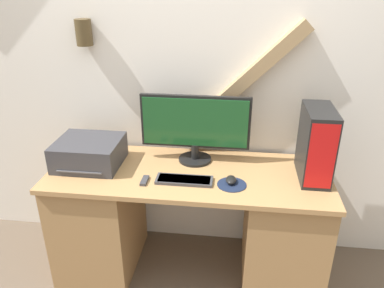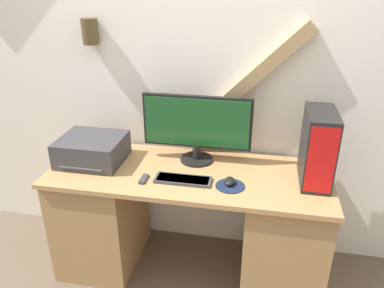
{
  "view_description": "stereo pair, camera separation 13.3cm",
  "coord_description": "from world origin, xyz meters",
  "px_view_note": "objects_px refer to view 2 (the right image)",
  "views": [
    {
      "loc": [
        0.27,
        -1.66,
        1.87
      ],
      "look_at": [
        0.02,
        0.32,
        0.95
      ],
      "focal_mm": 35.0,
      "sensor_mm": 36.0,
      "label": 1
    },
    {
      "loc": [
        0.4,
        -1.64,
        1.87
      ],
      "look_at": [
        0.02,
        0.32,
        0.95
      ],
      "focal_mm": 35.0,
      "sensor_mm": 36.0,
      "label": 2
    }
  ],
  "objects_px": {
    "mouse": "(230,181)",
    "printer": "(92,150)",
    "computer_tower": "(318,148)",
    "remote_control": "(144,179)",
    "monitor": "(197,125)",
    "keyboard": "(183,180)"
  },
  "relations": [
    {
      "from": "monitor",
      "to": "printer",
      "type": "height_order",
      "value": "monitor"
    },
    {
      "from": "mouse",
      "to": "printer",
      "type": "bearing_deg",
      "value": 171.81
    },
    {
      "from": "remote_control",
      "to": "monitor",
      "type": "bearing_deg",
      "value": 50.24
    },
    {
      "from": "remote_control",
      "to": "keyboard",
      "type": "bearing_deg",
      "value": 7.93
    },
    {
      "from": "monitor",
      "to": "mouse",
      "type": "xyz_separation_m",
      "value": [
        0.24,
        -0.26,
        -0.22
      ]
    },
    {
      "from": "remote_control",
      "to": "mouse",
      "type": "bearing_deg",
      "value": 5.35
    },
    {
      "from": "printer",
      "to": "remote_control",
      "type": "xyz_separation_m",
      "value": [
        0.39,
        -0.17,
        -0.07
      ]
    },
    {
      "from": "monitor",
      "to": "computer_tower",
      "type": "height_order",
      "value": "monitor"
    },
    {
      "from": "printer",
      "to": "remote_control",
      "type": "height_order",
      "value": "printer"
    },
    {
      "from": "mouse",
      "to": "remote_control",
      "type": "distance_m",
      "value": 0.5
    },
    {
      "from": "keyboard",
      "to": "monitor",
      "type": "bearing_deg",
      "value": 83.71
    },
    {
      "from": "keyboard",
      "to": "mouse",
      "type": "relative_size",
      "value": 3.59
    },
    {
      "from": "mouse",
      "to": "computer_tower",
      "type": "distance_m",
      "value": 0.53
    },
    {
      "from": "computer_tower",
      "to": "remote_control",
      "type": "xyz_separation_m",
      "value": [
        -0.97,
        -0.18,
        -0.2
      ]
    },
    {
      "from": "computer_tower",
      "to": "remote_control",
      "type": "relative_size",
      "value": 4.1
    },
    {
      "from": "computer_tower",
      "to": "remote_control",
      "type": "distance_m",
      "value": 1.01
    },
    {
      "from": "monitor",
      "to": "remote_control",
      "type": "distance_m",
      "value": 0.47
    },
    {
      "from": "monitor",
      "to": "keyboard",
      "type": "relative_size",
      "value": 2.07
    },
    {
      "from": "mouse",
      "to": "remote_control",
      "type": "height_order",
      "value": "mouse"
    },
    {
      "from": "keyboard",
      "to": "remote_control",
      "type": "bearing_deg",
      "value": -172.07
    },
    {
      "from": "mouse",
      "to": "printer",
      "type": "height_order",
      "value": "printer"
    },
    {
      "from": "monitor",
      "to": "printer",
      "type": "distance_m",
      "value": 0.69
    }
  ]
}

